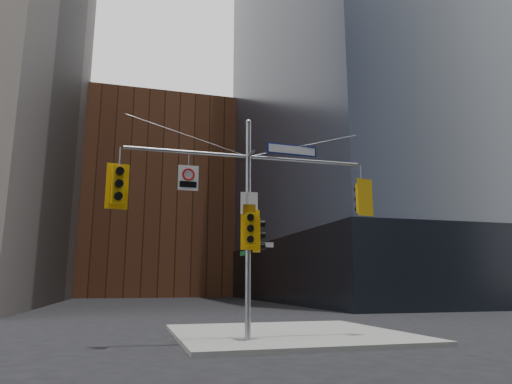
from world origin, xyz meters
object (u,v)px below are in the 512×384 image
signal_assembly (248,203)px  traffic_light_east_arm (362,198)px  street_sign_blade (292,150)px  regulatory_sign_arm (188,177)px  traffic_light_pole_side (258,235)px  traffic_light_west_arm (118,185)px  traffic_light_pole_front (250,229)px

signal_assembly → traffic_light_east_arm: (4.12, 0.00, 0.38)m
signal_assembly → street_sign_blade: 2.47m
signal_assembly → regulatory_sign_arm: bearing=-179.4°
traffic_light_east_arm → traffic_light_pole_side: size_ratio=1.20×
traffic_light_west_arm → traffic_light_east_arm: (8.21, -0.01, -0.00)m
traffic_light_west_arm → traffic_light_pole_front: 4.29m
street_sign_blade → traffic_light_west_arm: bearing=176.0°
traffic_light_west_arm → traffic_light_pole_side: traffic_light_west_arm is taller
traffic_light_west_arm → street_sign_blade: 5.84m
signal_assembly → street_sign_blade: bearing=0.1°
signal_assembly → traffic_light_west_arm: 4.11m
traffic_light_west_arm → traffic_light_pole_front: bearing=-12.6°
signal_assembly → traffic_light_pole_front: size_ratio=6.28×
signal_assembly → regulatory_sign_arm: size_ratio=9.90×
signal_assembly → traffic_light_west_arm: signal_assembly is taller
signal_assembly → traffic_light_west_arm: (-4.09, 0.01, 0.38)m
regulatory_sign_arm → traffic_light_pole_side: bearing=-0.8°
traffic_light_east_arm → traffic_light_pole_front: 4.31m
traffic_light_pole_front → signal_assembly: bearing=103.7°
traffic_light_pole_side → traffic_light_pole_front: size_ratio=0.85×
street_sign_blade → regulatory_sign_arm: (-3.52, -0.02, -1.17)m
traffic_light_pole_front → traffic_light_pole_side: bearing=52.5°
traffic_light_east_arm → traffic_light_pole_front: size_ratio=1.02×
street_sign_blade → traffic_light_pole_front: bearing=-174.0°
traffic_light_east_arm → traffic_light_pole_front: (-4.12, -0.27, -1.25)m
traffic_light_west_arm → traffic_light_pole_front: traffic_light_west_arm is taller
traffic_light_west_arm → traffic_light_east_arm: bearing=-8.8°
traffic_light_west_arm → regulatory_sign_arm: 2.15m
traffic_light_east_arm → regulatory_sign_arm: size_ratio=1.60×
signal_assembly → traffic_light_west_arm: size_ratio=5.63×
regulatory_sign_arm → signal_assembly: bearing=-0.6°
street_sign_blade → regulatory_sign_arm: bearing=176.5°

